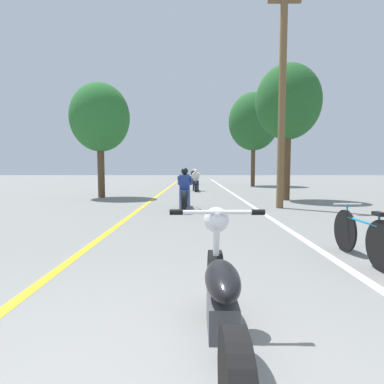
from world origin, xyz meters
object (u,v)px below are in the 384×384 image
roadside_tree_right_far (254,122)px  motorcycle_rider_far (194,178)px  utility_pole (282,95)px  motorcycle_rider_mid (196,183)px  roadside_tree_right_near (288,103)px  roadside_tree_left (100,118)px  bicycle_parked (361,236)px  motorcycle_rider_lead (185,194)px  motorcycle_foreground (221,302)px

roadside_tree_right_far → motorcycle_rider_far: size_ratio=3.59×
utility_pole → motorcycle_rider_mid: (-2.88, 7.82, -3.33)m
roadside_tree_right_near → roadside_tree_left: bearing=172.4°
utility_pole → motorcycle_rider_far: (-3.02, 15.67, -3.33)m
roadside_tree_left → roadside_tree_right_far: bearing=46.5°
motorcycle_rider_far → bicycle_parked: motorcycle_rider_far is taller
utility_pole → motorcycle_rider_lead: bearing=-173.1°
motorcycle_rider_lead → bicycle_parked: (2.81, -5.55, -0.16)m
motorcycle_rider_lead → motorcycle_rider_far: (0.27, 16.07, -0.03)m
utility_pole → roadside_tree_right_far: utility_pole is taller
utility_pole → motorcycle_rider_mid: 8.97m
motorcycle_rider_lead → bicycle_parked: bearing=-63.2°
roadside_tree_right_near → roadside_tree_right_far: 10.66m
roadside_tree_right_far → bicycle_parked: 19.85m
motorcycle_rider_lead → roadside_tree_right_far: bearing=70.1°
roadside_tree_left → motorcycle_rider_far: bearing=70.0°
utility_pole → roadside_tree_right_far: size_ratio=1.03×
utility_pole → roadside_tree_right_near: 2.84m
roadside_tree_right_far → motorcycle_rider_lead: size_ratio=3.32×
roadside_tree_right_near → motorcycle_rider_mid: (-3.89, 5.19, -3.65)m
motorcycle_foreground → motorcycle_rider_lead: size_ratio=0.91×
roadside_tree_left → motorcycle_rider_mid: roadside_tree_left is taller
utility_pole → roadside_tree_left: 8.27m
roadside_tree_right_far → motorcycle_foreground: 22.46m
utility_pole → roadside_tree_left: size_ratio=1.40×
utility_pole → motorcycle_rider_lead: (-3.29, -0.40, -3.30)m
roadside_tree_left → motorcycle_rider_lead: bearing=-45.5°
motorcycle_foreground → motorcycle_rider_lead: motorcycle_rider_lead is taller
utility_pole → bicycle_parked: (-0.49, -5.95, -3.46)m
motorcycle_foreground → motorcycle_rider_far: 23.97m
roadside_tree_right_far → roadside_tree_right_near: bearing=-93.4°
utility_pole → motorcycle_foreground: 9.39m
utility_pole → roadside_tree_right_near: (1.01, 2.63, 0.32)m
bicycle_parked → roadside_tree_left: bearing=125.3°
roadside_tree_left → motorcycle_rider_far: (4.35, 11.92, -3.21)m
roadside_tree_right_far → motorcycle_foreground: roadside_tree_right_far is taller
motorcycle_foreground → motorcycle_rider_lead: 7.92m
motorcycle_foreground → motorcycle_rider_lead: bearing=93.7°
roadside_tree_left → bicycle_parked: (6.88, -9.70, -3.34)m
motorcycle_rider_mid → motorcycle_rider_far: (-0.14, 7.85, 0.00)m
motorcycle_rider_lead → roadside_tree_right_near: bearing=35.1°
roadside_tree_right_near → motorcycle_rider_mid: size_ratio=2.88×
motorcycle_rider_mid → bicycle_parked: 13.98m
roadside_tree_right_near → motorcycle_foreground: bearing=-109.1°
roadside_tree_left → motorcycle_rider_mid: bearing=42.2°
roadside_tree_left → motorcycle_rider_mid: 6.85m
motorcycle_rider_mid → bicycle_parked: (2.39, -13.77, -0.13)m
roadside_tree_right_far → motorcycle_foreground: size_ratio=3.65×
motorcycle_rider_mid → roadside_tree_right_near: bearing=-53.1°
motorcycle_rider_lead → motorcycle_rider_mid: size_ratio=1.09×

